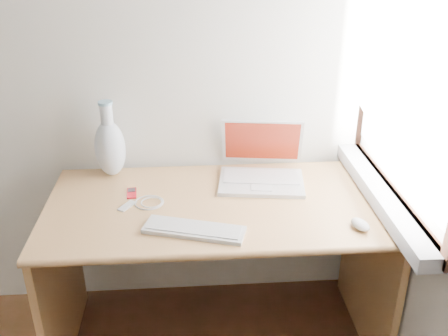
{
  "coord_description": "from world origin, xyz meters",
  "views": [
    {
      "loc": [
        0.93,
        -0.42,
        1.77
      ],
      "look_at": [
        1.06,
        1.35,
        0.91
      ],
      "focal_mm": 40.0,
      "sensor_mm": 36.0,
      "label": 1
    }
  ],
  "objects": [
    {
      "name": "window",
      "position": [
        1.72,
        1.3,
        1.28
      ],
      "size": [
        0.11,
        0.99,
        1.1
      ],
      "color": "silver",
      "rests_on": "right_wall"
    },
    {
      "name": "desk",
      "position": [
        1.03,
        1.45,
        0.53
      ],
      "size": [
        1.41,
        0.7,
        0.74
      ],
      "color": "tan",
      "rests_on": "floor"
    },
    {
      "name": "laptop",
      "position": [
        1.23,
        1.56,
        0.8
      ],
      "size": [
        0.4,
        0.35,
        0.25
      ],
      "rotation": [
        0.0,
        0.0,
        -0.14
      ],
      "color": "silver",
      "rests_on": "desk"
    },
    {
      "name": "external_keyboard",
      "position": [
        0.93,
        1.15,
        0.75
      ],
      "size": [
        0.39,
        0.22,
        0.02
      ],
      "rotation": [
        0.0,
        0.0,
        -0.3
      ],
      "color": "silver",
      "rests_on": "desk"
    },
    {
      "name": "mouse",
      "position": [
        1.55,
        1.13,
        0.76
      ],
      "size": [
        0.08,
        0.1,
        0.03
      ],
      "primitive_type": "ellipsoid",
      "rotation": [
        0.0,
        0.0,
        0.29
      ],
      "color": "silver",
      "rests_on": "desk"
    },
    {
      "name": "ipod",
      "position": [
        0.67,
        1.46,
        0.75
      ],
      "size": [
        0.05,
        0.09,
        0.01
      ],
      "rotation": [
        0.0,
        0.0,
        0.09
      ],
      "color": "#A60B17",
      "rests_on": "desk"
    },
    {
      "name": "cable_coil",
      "position": [
        0.75,
        1.38,
        0.75
      ],
      "size": [
        0.15,
        0.15,
        0.01
      ],
      "primitive_type": "torus",
      "rotation": [
        0.0,
        0.0,
        -0.3
      ],
      "color": "silver",
      "rests_on": "desk"
    },
    {
      "name": "remote",
      "position": [
        0.66,
        1.35,
        0.75
      ],
      "size": [
        0.07,
        0.09,
        0.01
      ],
      "primitive_type": "cube",
      "rotation": [
        0.0,
        0.0,
        -0.55
      ],
      "color": "silver",
      "rests_on": "desk"
    },
    {
      "name": "vase",
      "position": [
        0.57,
        1.65,
        0.89
      ],
      "size": [
        0.14,
        0.14,
        0.35
      ],
      "color": "silver",
      "rests_on": "desk"
    }
  ]
}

